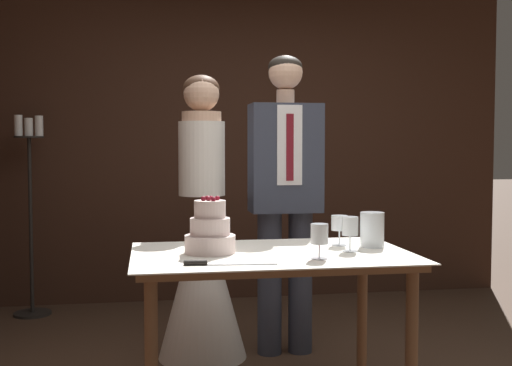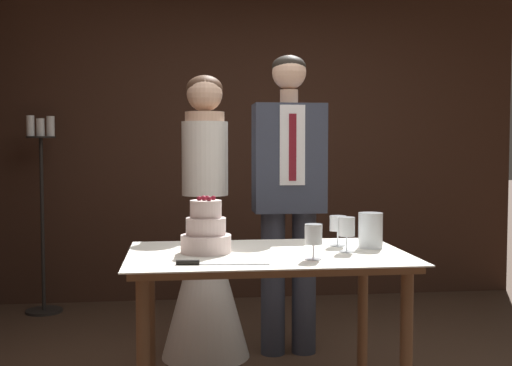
# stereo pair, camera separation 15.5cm
# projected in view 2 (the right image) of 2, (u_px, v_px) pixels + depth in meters

# --- Properties ---
(wall_back) EXTENTS (4.55, 0.12, 2.76)m
(wall_back) POSITION_uv_depth(u_px,v_px,m) (254.00, 136.00, 5.47)
(wall_back) COLOR #382116
(wall_back) RESTS_ON ground_plane
(cake_table) EXTENTS (1.32, 0.85, 0.79)m
(cake_table) POSITION_uv_depth(u_px,v_px,m) (267.00, 272.00, 3.06)
(cake_table) COLOR brown
(cake_table) RESTS_ON ground_plane
(tiered_cake) EXTENTS (0.24, 0.24, 0.27)m
(tiered_cake) POSITION_uv_depth(u_px,v_px,m) (206.00, 232.00, 3.05)
(tiered_cake) COLOR beige
(tiered_cake) RESTS_ON cake_table
(cake_knife) EXTENTS (0.40, 0.06, 0.02)m
(cake_knife) POSITION_uv_depth(u_px,v_px,m) (204.00, 263.00, 2.74)
(cake_knife) COLOR silver
(cake_knife) RESTS_ON cake_table
(wine_glass_near) EXTENTS (0.08, 0.08, 0.16)m
(wine_glass_near) POSITION_uv_depth(u_px,v_px,m) (313.00, 236.00, 2.86)
(wine_glass_near) COLOR silver
(wine_glass_near) RESTS_ON cake_table
(wine_glass_middle) EXTENTS (0.08, 0.08, 0.17)m
(wine_glass_middle) POSITION_uv_depth(u_px,v_px,m) (347.00, 229.00, 3.06)
(wine_glass_middle) COLOR silver
(wine_glass_middle) RESTS_ON cake_table
(wine_glass_far) EXTENTS (0.08, 0.08, 0.15)m
(wine_glass_far) POSITION_uv_depth(u_px,v_px,m) (338.00, 224.00, 3.25)
(wine_glass_far) COLOR silver
(wine_glass_far) RESTS_ON cake_table
(hurricane_candle) EXTENTS (0.12, 0.12, 0.18)m
(hurricane_candle) POSITION_uv_depth(u_px,v_px,m) (370.00, 231.00, 3.19)
(hurricane_candle) COLOR silver
(hurricane_candle) RESTS_ON cake_table
(bride) EXTENTS (0.54, 0.54, 1.72)m
(bride) POSITION_uv_depth(u_px,v_px,m) (205.00, 254.00, 3.91)
(bride) COLOR white
(bride) RESTS_ON ground_plane
(groom) EXTENTS (0.44, 0.25, 1.85)m
(groom) POSITION_uv_depth(u_px,v_px,m) (289.00, 187.00, 3.95)
(groom) COLOR #333847
(groom) RESTS_ON ground_plane
(candle_stand) EXTENTS (0.28, 0.28, 1.53)m
(candle_stand) POSITION_uv_depth(u_px,v_px,m) (42.00, 210.00, 4.95)
(candle_stand) COLOR black
(candle_stand) RESTS_ON ground_plane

